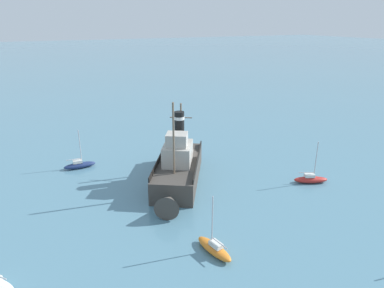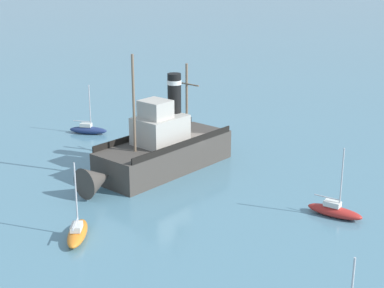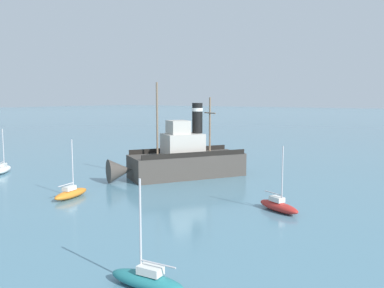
# 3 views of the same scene
# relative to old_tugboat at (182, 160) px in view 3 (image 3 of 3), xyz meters

# --- Properties ---
(ground_plane) EXTENTS (600.00, 600.00, 0.00)m
(ground_plane) POSITION_rel_old_tugboat_xyz_m (-2.25, -2.05, -1.83)
(ground_plane) COLOR teal
(old_tugboat) EXTENTS (10.40, 14.04, 9.90)m
(old_tugboat) POSITION_rel_old_tugboat_xyz_m (0.00, 0.00, 0.00)
(old_tugboat) COLOR #423D38
(old_tugboat) RESTS_ON ground
(sailboat_red) EXTENTS (3.92, 2.56, 4.90)m
(sailboat_red) POSITION_rel_old_tugboat_xyz_m (-13.49, 6.54, -1.40)
(sailboat_red) COLOR #B22823
(sailboat_red) RESTS_ON ground
(sailboat_white) EXTENTS (3.38, 3.55, 4.90)m
(sailboat_white) POSITION_rel_old_tugboat_xyz_m (17.95, 9.18, -1.40)
(sailboat_white) COLOR white
(sailboat_white) RESTS_ON ground
(sailboat_teal) EXTENTS (3.88, 1.42, 4.90)m
(sailboat_teal) POSITION_rel_old_tugboat_xyz_m (-13.41, 21.37, -1.40)
(sailboat_teal) COLOR #23757A
(sailboat_teal) RESTS_ON ground
(sailboat_orange) EXTENTS (1.78, 3.94, 4.90)m
(sailboat_orange) POSITION_rel_old_tugboat_xyz_m (2.44, 12.54, -1.40)
(sailboat_orange) COLOR orange
(sailboat_orange) RESTS_ON ground
(sailboat_navy) EXTENTS (3.82, 1.16, 4.90)m
(sailboat_navy) POSITION_rel_old_tugboat_xyz_m (9.29, -9.15, -1.40)
(sailboat_navy) COLOR navy
(sailboat_navy) RESTS_ON ground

